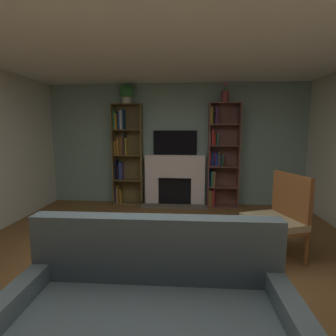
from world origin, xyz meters
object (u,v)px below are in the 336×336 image
(couch, at_px, (151,318))
(armchair, at_px, (279,215))
(tv, at_px, (175,143))
(potted_plant, at_px, (126,93))
(vase_with_flowers, at_px, (225,96))
(bookshelf_left, at_px, (125,153))
(fireplace, at_px, (175,179))
(bookshelf_right, at_px, (219,157))

(couch, distance_m, armchair, 2.16)
(tv, relative_size, potted_plant, 2.36)
(vase_with_flowers, distance_m, armchair, 2.85)
(tv, bearing_deg, couch, -89.19)
(vase_with_flowers, xyz_separation_m, couch, (-0.95, -3.85, -2.00))
(tv, xyz_separation_m, bookshelf_left, (-1.08, -0.07, -0.22))
(bookshelf_left, distance_m, vase_with_flowers, 2.40)
(fireplace, height_order, tv, tv)
(fireplace, bearing_deg, bookshelf_left, -179.62)
(bookshelf_right, bearing_deg, bookshelf_left, 179.42)
(couch, xyz_separation_m, armchair, (1.39, 1.64, 0.24))
(bookshelf_right, xyz_separation_m, vase_with_flowers, (0.08, -0.03, 1.25))
(fireplace, relative_size, couch, 0.70)
(bookshelf_right, bearing_deg, tv, 174.21)
(vase_with_flowers, bearing_deg, armchair, -78.76)
(bookshelf_right, distance_m, potted_plant, 2.36)
(fireplace, relative_size, bookshelf_right, 0.64)
(fireplace, distance_m, tv, 0.79)
(bookshelf_left, xyz_separation_m, potted_plant, (0.07, -0.05, 1.25))
(tv, relative_size, bookshelf_left, 0.43)
(potted_plant, relative_size, armchair, 0.37)
(bookshelf_left, relative_size, bookshelf_right, 1.00)
(tv, height_order, bookshelf_right, bookshelf_right)
(fireplace, distance_m, bookshelf_right, 1.05)
(bookshelf_right, bearing_deg, couch, -102.75)
(tv, height_order, vase_with_flowers, vase_with_flowers)
(bookshelf_left, distance_m, couch, 4.14)
(bookshelf_left, distance_m, potted_plant, 1.26)
(vase_with_flowers, bearing_deg, bookshelf_right, 161.41)
(bookshelf_left, bearing_deg, couch, -73.67)
(tv, distance_m, bookshelf_left, 1.11)
(potted_plant, height_order, vase_with_flowers, vase_with_flowers)
(bookshelf_left, relative_size, vase_with_flowers, 5.34)
(tv, xyz_separation_m, vase_with_flowers, (1.01, -0.12, 0.95))
(fireplace, bearing_deg, vase_with_flowers, -3.04)
(fireplace, xyz_separation_m, bookshelf_right, (0.93, -0.03, 0.48))
(tv, distance_m, couch, 4.10)
(bookshelf_left, height_order, couch, bookshelf_left)
(tv, relative_size, vase_with_flowers, 2.30)
(fireplace, distance_m, armchair, 2.69)
(tv, distance_m, vase_with_flowers, 1.39)
(potted_plant, relative_size, vase_with_flowers, 0.97)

